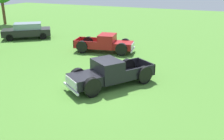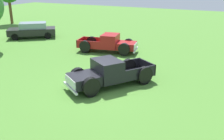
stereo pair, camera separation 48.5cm
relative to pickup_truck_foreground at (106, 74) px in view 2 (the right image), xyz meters
name	(u,v)px [view 2 (the right image)]	position (x,y,z in m)	size (l,w,h in m)	color
ground_plane	(102,88)	(-0.34, 0.10, -0.73)	(80.00, 80.00, 0.00)	#477A2D
pickup_truck_foreground	(106,74)	(0.00, 0.00, 0.00)	(5.13, 4.32, 1.54)	black
pickup_truck_behind_right	(111,44)	(6.51, 2.85, -0.03)	(2.60, 5.06, 1.48)	maroon
sedan_distant_a	(32,30)	(7.94, 12.40, 0.08)	(4.30, 4.82, 1.54)	black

